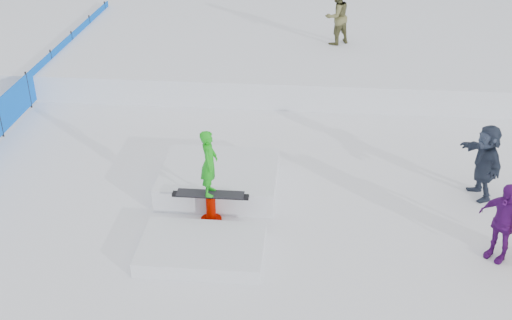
# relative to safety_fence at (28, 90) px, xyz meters

# --- Properties ---
(ground) EXTENTS (120.00, 120.00, 0.00)m
(ground) POSITION_rel_safety_fence_xyz_m (6.50, -6.60, -0.55)
(ground) COLOR white
(snow_midrise) EXTENTS (50.00, 18.00, 0.80)m
(snow_midrise) POSITION_rel_safety_fence_xyz_m (6.50, 9.40, -0.15)
(snow_midrise) COLOR white
(snow_midrise) RESTS_ON ground
(safety_fence) EXTENTS (0.05, 16.00, 1.10)m
(safety_fence) POSITION_rel_safety_fence_xyz_m (0.00, 0.00, 0.00)
(safety_fence) COLOR blue
(safety_fence) RESTS_ON ground
(walker_olive) EXTENTS (1.13, 1.10, 1.84)m
(walker_olive) POSITION_rel_safety_fence_xyz_m (8.86, 4.20, 1.17)
(walker_olive) COLOR brown
(walker_olive) RESTS_ON snow_midrise
(spectator_purple) EXTENTS (0.98, 0.96, 1.65)m
(spectator_purple) POSITION_rel_safety_fence_xyz_m (11.80, -6.10, 0.28)
(spectator_purple) COLOR #54116F
(spectator_purple) RESTS_ON ground
(spectator_dark) EXTENTS (0.88, 1.69, 1.74)m
(spectator_dark) POSITION_rel_safety_fence_xyz_m (11.97, -3.82, 0.32)
(spectator_dark) COLOR #273144
(spectator_dark) RESTS_ON ground
(jib_rail_feature) EXTENTS (2.60, 4.40, 2.11)m
(jib_rail_feature) POSITION_rel_safety_fence_xyz_m (6.12, -4.78, -0.25)
(jib_rail_feature) COLOR white
(jib_rail_feature) RESTS_ON ground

